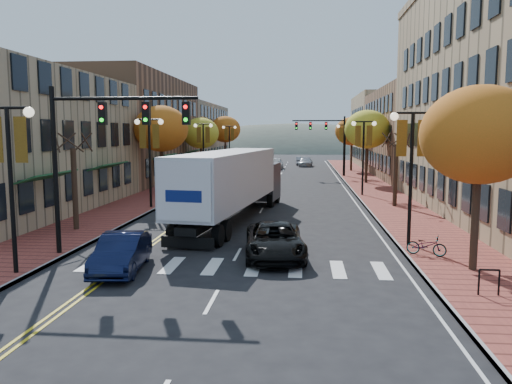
% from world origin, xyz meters
% --- Properties ---
extents(ground, '(200.00, 200.00, 0.00)m').
position_xyz_m(ground, '(0.00, 0.00, 0.00)').
color(ground, black).
rests_on(ground, ground).
extents(sidewalk_left, '(4.00, 85.00, 0.15)m').
position_xyz_m(sidewalk_left, '(-9.00, 32.50, 0.07)').
color(sidewalk_left, brown).
rests_on(sidewalk_left, ground).
extents(sidewalk_right, '(4.00, 85.00, 0.15)m').
position_xyz_m(sidewalk_right, '(9.00, 32.50, 0.07)').
color(sidewalk_right, brown).
rests_on(sidewalk_right, ground).
extents(building_left_mid, '(12.00, 24.00, 11.00)m').
position_xyz_m(building_left_mid, '(-17.00, 36.00, 5.50)').
color(building_left_mid, brown).
rests_on(building_left_mid, ground).
extents(building_left_far, '(12.00, 26.00, 9.50)m').
position_xyz_m(building_left_far, '(-17.00, 61.00, 4.75)').
color(building_left_far, '#9E8966').
rests_on(building_left_far, ground).
extents(building_right_mid, '(15.00, 24.00, 10.00)m').
position_xyz_m(building_right_mid, '(18.50, 42.00, 5.00)').
color(building_right_mid, brown).
rests_on(building_right_mid, ground).
extents(building_right_far, '(15.00, 20.00, 11.00)m').
position_xyz_m(building_right_far, '(18.50, 64.00, 5.50)').
color(building_right_far, '#9E8966').
rests_on(building_right_far, ground).
extents(tree_left_a, '(0.28, 0.28, 4.20)m').
position_xyz_m(tree_left_a, '(-9.00, 8.00, 2.25)').
color(tree_left_a, '#382619').
rests_on(tree_left_a, sidewalk_left).
extents(tree_left_b, '(4.48, 4.48, 7.21)m').
position_xyz_m(tree_left_b, '(-9.00, 24.00, 5.45)').
color(tree_left_b, '#382619').
rests_on(tree_left_b, sidewalk_left).
extents(tree_left_c, '(4.16, 4.16, 6.69)m').
position_xyz_m(tree_left_c, '(-9.00, 40.00, 5.05)').
color(tree_left_c, '#382619').
rests_on(tree_left_c, sidewalk_left).
extents(tree_left_d, '(4.61, 4.61, 7.42)m').
position_xyz_m(tree_left_d, '(-9.00, 58.00, 5.60)').
color(tree_left_d, '#382619').
rests_on(tree_left_d, sidewalk_left).
extents(tree_right_a, '(4.16, 4.16, 6.69)m').
position_xyz_m(tree_right_a, '(9.00, 2.00, 5.05)').
color(tree_right_a, '#382619').
rests_on(tree_right_a, sidewalk_right).
extents(tree_right_b, '(0.28, 0.28, 4.20)m').
position_xyz_m(tree_right_b, '(9.00, 18.00, 2.25)').
color(tree_right_b, '#382619').
rests_on(tree_right_b, sidewalk_right).
extents(tree_right_c, '(4.48, 4.48, 7.21)m').
position_xyz_m(tree_right_c, '(9.00, 34.00, 5.45)').
color(tree_right_c, '#382619').
rests_on(tree_right_c, sidewalk_right).
extents(tree_right_d, '(4.35, 4.35, 7.00)m').
position_xyz_m(tree_right_d, '(9.00, 50.00, 5.29)').
color(tree_right_d, '#382619').
rests_on(tree_right_d, sidewalk_right).
extents(lamp_left_a, '(1.96, 0.36, 6.05)m').
position_xyz_m(lamp_left_a, '(-7.50, 0.00, 4.29)').
color(lamp_left_a, black).
rests_on(lamp_left_a, ground).
extents(lamp_left_b, '(1.96, 0.36, 6.05)m').
position_xyz_m(lamp_left_b, '(-7.50, 16.00, 4.29)').
color(lamp_left_b, black).
rests_on(lamp_left_b, ground).
extents(lamp_left_c, '(1.96, 0.36, 6.05)m').
position_xyz_m(lamp_left_c, '(-7.50, 34.00, 4.29)').
color(lamp_left_c, black).
rests_on(lamp_left_c, ground).
extents(lamp_left_d, '(1.96, 0.36, 6.05)m').
position_xyz_m(lamp_left_d, '(-7.50, 52.00, 4.29)').
color(lamp_left_d, black).
rests_on(lamp_left_d, ground).
extents(lamp_right_a, '(1.96, 0.36, 6.05)m').
position_xyz_m(lamp_right_a, '(7.50, 6.00, 4.29)').
color(lamp_right_a, black).
rests_on(lamp_right_a, ground).
extents(lamp_right_b, '(1.96, 0.36, 6.05)m').
position_xyz_m(lamp_right_b, '(7.50, 24.00, 4.29)').
color(lamp_right_b, black).
rests_on(lamp_right_b, ground).
extents(lamp_right_c, '(1.96, 0.36, 6.05)m').
position_xyz_m(lamp_right_c, '(7.50, 42.00, 4.29)').
color(lamp_right_c, black).
rests_on(lamp_right_c, ground).
extents(traffic_mast_near, '(6.10, 0.35, 7.00)m').
position_xyz_m(traffic_mast_near, '(-5.48, 3.00, 4.92)').
color(traffic_mast_near, black).
rests_on(traffic_mast_near, ground).
extents(traffic_mast_far, '(6.10, 0.34, 7.00)m').
position_xyz_m(traffic_mast_far, '(5.48, 42.00, 4.92)').
color(traffic_mast_far, black).
rests_on(traffic_mast_far, ground).
extents(semi_truck, '(4.71, 16.56, 4.09)m').
position_xyz_m(semi_truck, '(-1.27, 12.03, 2.39)').
color(semi_truck, black).
rests_on(semi_truck, ground).
extents(navy_sedan, '(1.96, 4.40, 1.40)m').
position_xyz_m(navy_sedan, '(-3.96, 1.06, 0.70)').
color(navy_sedan, black).
rests_on(navy_sedan, ground).
extents(black_suv, '(2.86, 5.32, 1.42)m').
position_xyz_m(black_suv, '(1.61, 3.59, 0.71)').
color(black_suv, black).
rests_on(black_suv, ground).
extents(car_far_white, '(1.93, 4.77, 1.62)m').
position_xyz_m(car_far_white, '(-1.12, 53.99, 0.81)').
color(car_far_white, silver).
rests_on(car_far_white, ground).
extents(car_far_silver, '(2.31, 4.90, 1.38)m').
position_xyz_m(car_far_silver, '(3.07, 59.81, 0.69)').
color(car_far_silver, '#A3A4AB').
rests_on(car_far_silver, ground).
extents(car_far_oncoming, '(1.54, 4.00, 1.30)m').
position_xyz_m(car_far_oncoming, '(2.23, 63.03, 0.65)').
color(car_far_oncoming, '#9F9FA6').
rests_on(car_far_oncoming, ground).
extents(bicycle, '(1.67, 1.10, 0.83)m').
position_xyz_m(bicycle, '(7.80, 3.99, 0.57)').
color(bicycle, gray).
rests_on(bicycle, sidewalk_right).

